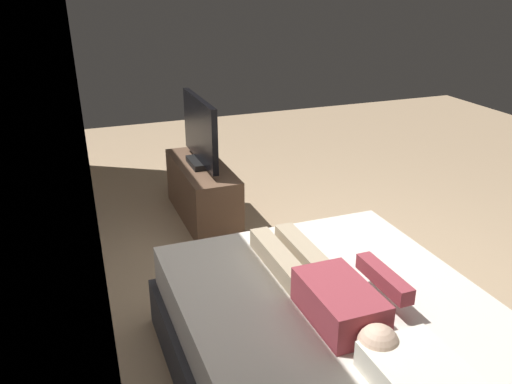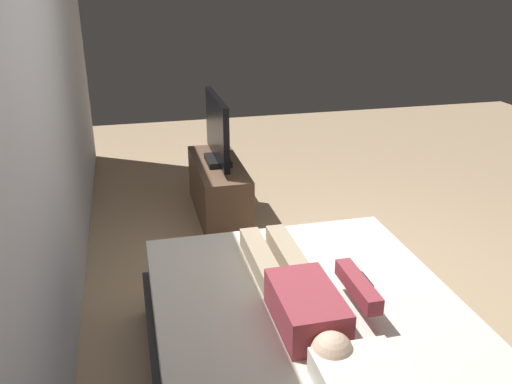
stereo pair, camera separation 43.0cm
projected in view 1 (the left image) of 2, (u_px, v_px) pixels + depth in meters
The scene contains 8 objects.
ground_plane at pixel (331, 300), 3.68m from camera, with size 10.00×10.00×0.00m, color tan.
back_wall at pixel (42, 104), 2.96m from camera, with size 6.40×0.10×2.80m, color silver.
bed at pixel (338, 350), 2.80m from camera, with size 1.94×1.59×0.54m.
pillow at pixel (424, 381), 2.11m from camera, with size 0.48×0.34×0.12m, color silver.
person at pixel (329, 290), 2.67m from camera, with size 1.26×0.46×0.18m.
remote at pixel (381, 272), 2.96m from camera, with size 0.15×0.04×0.02m, color black.
tv_stand at pixel (203, 192), 4.82m from camera, with size 1.10×0.40×0.50m, color brown.
tv at pixel (200, 133), 4.62m from camera, with size 0.88×0.20×0.59m.
Camera 1 is at (-2.74, 1.59, 2.08)m, focal length 38.17 mm.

